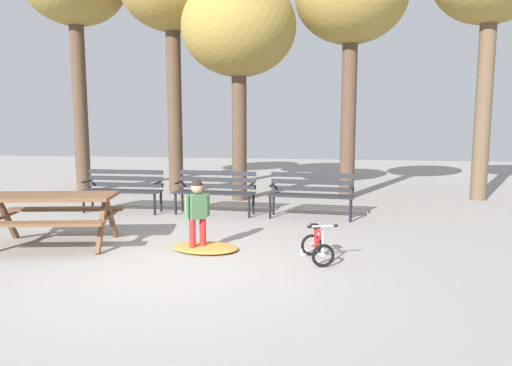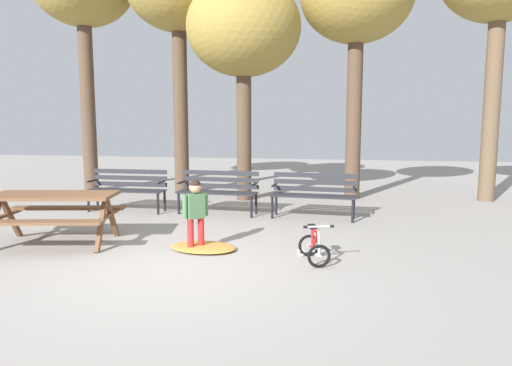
# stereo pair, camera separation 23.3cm
# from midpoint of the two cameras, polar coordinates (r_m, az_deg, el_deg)

# --- Properties ---
(ground) EXTENTS (36.00, 36.00, 0.00)m
(ground) POSITION_cam_midpoint_polar(r_m,az_deg,el_deg) (5.90, -9.69, -10.58)
(ground) COLOR gray
(picnic_table) EXTENTS (2.03, 1.67, 0.79)m
(picnic_table) POSITION_cam_midpoint_polar(r_m,az_deg,el_deg) (7.50, -22.77, -2.53)
(picnic_table) COLOR brown
(picnic_table) RESTS_ON ground
(park_bench_far_left) EXTENTS (1.61, 0.48, 0.85)m
(park_bench_far_left) POSITION_cam_midpoint_polar(r_m,az_deg,el_deg) (9.87, -14.80, -0.41)
(park_bench_far_left) COLOR #232328
(park_bench_far_left) RESTS_ON ground
(park_bench_left) EXTENTS (1.62, 0.55, 0.85)m
(park_bench_left) POSITION_cam_midpoint_polar(r_m,az_deg,el_deg) (9.29, -3.92, -0.66)
(park_bench_left) COLOR #232328
(park_bench_left) RESTS_ON ground
(park_bench_right) EXTENTS (1.63, 0.55, 0.85)m
(park_bench_right) POSITION_cam_midpoint_polar(r_m,az_deg,el_deg) (8.92, 7.83, -1.05)
(park_bench_right) COLOR #232328
(park_bench_right) RESTS_ON ground
(child_standing) EXTENTS (0.30, 0.29, 1.02)m
(child_standing) POSITION_cam_midpoint_polar(r_m,az_deg,el_deg) (6.62, -6.44, -3.20)
(child_standing) COLOR red
(child_standing) RESTS_ON ground
(kids_bicycle) EXTENTS (0.50, 0.63, 0.54)m
(kids_bicycle) POSITION_cam_midpoint_polar(r_m,az_deg,el_deg) (6.20, 8.18, -7.75)
(kids_bicycle) COLOR black
(kids_bicycle) RESTS_ON ground
(leaf_pile) EXTENTS (1.03, 0.77, 0.07)m
(leaf_pile) POSITION_cam_midpoint_polar(r_m,az_deg,el_deg) (6.77, -5.49, -7.84)
(leaf_pile) COLOR #C68438
(leaf_pile) RESTS_ON ground
(tree_center) EXTENTS (2.60, 2.60, 5.05)m
(tree_center) POSITION_cam_midpoint_polar(r_m,az_deg,el_deg) (11.06, -0.89, 18.25)
(tree_center) COLOR brown
(tree_center) RESTS_ON ground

